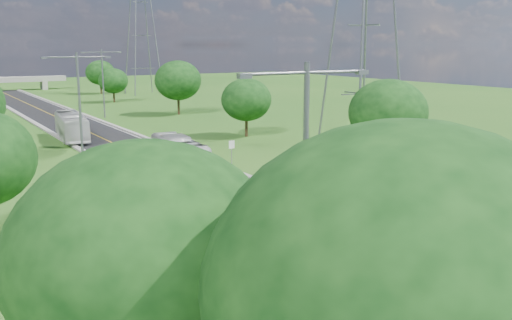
# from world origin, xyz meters

# --- Properties ---
(ground) EXTENTS (260.00, 260.00, 0.00)m
(ground) POSITION_xyz_m (0.00, 60.00, 0.00)
(ground) COLOR #265819
(ground) RESTS_ON ground
(road) EXTENTS (8.00, 150.00, 0.06)m
(road) POSITION_xyz_m (0.00, 66.00, 0.03)
(road) COLOR black
(road) RESTS_ON ground
(curb_left) EXTENTS (0.50, 150.00, 0.22)m
(curb_left) POSITION_xyz_m (-4.25, 66.00, 0.11)
(curb_left) COLOR gray
(curb_left) RESTS_ON ground
(curb_right) EXTENTS (0.50, 150.00, 0.22)m
(curb_right) POSITION_xyz_m (4.25, 66.00, 0.11)
(curb_right) COLOR gray
(curb_right) RESTS_ON ground
(speed_limit_sign) EXTENTS (0.55, 0.09, 2.40)m
(speed_limit_sign) POSITION_xyz_m (5.20, 37.98, 1.60)
(speed_limit_sign) COLOR slate
(speed_limit_sign) RESTS_ON ground
(streetlight_near_left) EXTENTS (5.90, 0.25, 10.00)m
(streetlight_near_left) POSITION_xyz_m (-6.00, 12.00, 5.94)
(streetlight_near_left) COLOR slate
(streetlight_near_left) RESTS_ON ground
(streetlight_mid_left) EXTENTS (5.90, 0.25, 10.00)m
(streetlight_mid_left) POSITION_xyz_m (-6.00, 45.00, 5.94)
(streetlight_mid_left) COLOR slate
(streetlight_mid_left) RESTS_ON ground
(streetlight_far_right) EXTENTS (5.90, 0.25, 10.00)m
(streetlight_far_right) POSITION_xyz_m (6.00, 78.00, 5.94)
(streetlight_far_right) COLOR slate
(streetlight_far_right) RESTS_ON ground
(power_tower_near) EXTENTS (9.00, 6.40, 28.00)m
(power_tower_near) POSITION_xyz_m (22.00, 40.00, 14.01)
(power_tower_near) COLOR slate
(power_tower_near) RESTS_ON ground
(power_tower_far) EXTENTS (9.00, 6.40, 28.00)m
(power_tower_far) POSITION_xyz_m (26.00, 115.00, 14.01)
(power_tower_far) COLOR slate
(power_tower_far) RESTS_ON ground
(tree_la) EXTENTS (7.14, 7.14, 8.30)m
(tree_la) POSITION_xyz_m (-14.00, 8.00, 5.27)
(tree_la) COLOR black
(tree_la) RESTS_ON ground
(tree_lf) EXTENTS (7.98, 7.98, 9.28)m
(tree_lf) POSITION_xyz_m (-11.00, 2.00, 5.89)
(tree_lf) COLOR black
(tree_lf) RESTS_ON ground
(tree_rb) EXTENTS (6.72, 6.72, 7.82)m
(tree_rb) POSITION_xyz_m (16.00, 30.00, 4.95)
(tree_rb) COLOR black
(tree_rb) RESTS_ON ground
(tree_rc) EXTENTS (5.88, 5.88, 6.84)m
(tree_rc) POSITION_xyz_m (15.00, 52.00, 4.33)
(tree_rc) COLOR black
(tree_rc) RESTS_ON ground
(tree_rd) EXTENTS (7.14, 7.14, 8.30)m
(tree_rd) POSITION_xyz_m (17.00, 76.00, 5.27)
(tree_rd) COLOR black
(tree_rd) RESTS_ON ground
(tree_re) EXTENTS (5.46, 5.46, 6.35)m
(tree_re) POSITION_xyz_m (14.50, 100.00, 4.02)
(tree_re) COLOR black
(tree_re) RESTS_ON ground
(tree_rf) EXTENTS (6.30, 6.30, 7.33)m
(tree_rf) POSITION_xyz_m (18.00, 120.00, 4.64)
(tree_rf) COLOR black
(tree_rf) RESTS_ON ground
(bus_outbound) EXTENTS (3.29, 10.11, 2.76)m
(bus_outbound) POSITION_xyz_m (0.80, 39.36, 1.44)
(bus_outbound) COLOR silver
(bus_outbound) RESTS_ON road
(bus_inbound) EXTENTS (3.88, 11.12, 3.03)m
(bus_inbound) POSITION_xyz_m (-3.20, 60.14, 1.58)
(bus_inbound) COLOR silver
(bus_inbound) RESTS_ON road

